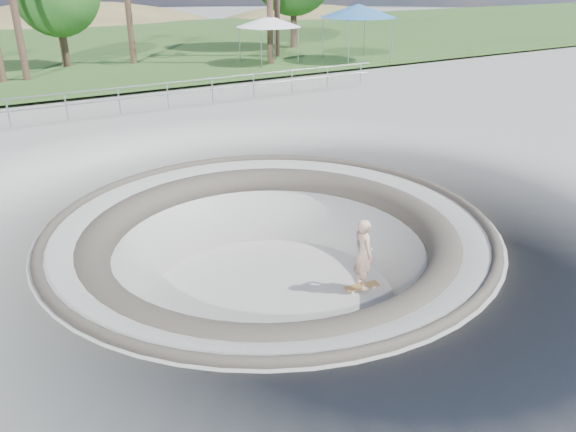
{
  "coord_description": "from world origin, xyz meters",
  "views": [
    {
      "loc": [
        -5.77,
        -10.29,
        5.38
      ],
      "look_at": [
        0.72,
        0.38,
        -0.1
      ],
      "focal_mm": 35.0,
      "sensor_mm": 36.0,
      "label": 1
    }
  ],
  "objects": [
    {
      "name": "skateboard",
      "position": [
        2.07,
        -0.94,
        -1.83
      ],
      "size": [
        0.94,
        0.4,
        0.09
      ],
      "color": "olive",
      "rests_on": "ground"
    },
    {
      "name": "skater",
      "position": [
        2.07,
        -0.94,
        -0.9
      ],
      "size": [
        0.57,
        0.74,
        1.81
      ],
      "primitive_type": "imported",
      "rotation": [
        0.0,
        0.0,
        1.35
      ],
      "color": "#E1B192",
      "rests_on": "skateboard"
    },
    {
      "name": "skate_bowl",
      "position": [
        0.0,
        0.0,
        -1.83
      ],
      "size": [
        14.0,
        14.0,
        4.1
      ],
      "color": "#A8A8A3",
      "rests_on": "ground"
    },
    {
      "name": "distant_hills",
      "position": [
        3.78,
        57.17,
        -7.02
      ],
      "size": [
        103.2,
        45.0,
        28.6
      ],
      "color": "brown",
      "rests_on": "ground"
    },
    {
      "name": "canopy_blue",
      "position": [
        16.37,
        18.0,
        3.15
      ],
      "size": [
        6.46,
        6.46,
        3.28
      ],
      "color": "gray",
      "rests_on": "ground"
    },
    {
      "name": "safety_railing",
      "position": [
        0.0,
        12.0,
        0.69
      ],
      "size": [
        25.0,
        0.06,
        1.03
      ],
      "color": "gray",
      "rests_on": "ground"
    },
    {
      "name": "grass_strip",
      "position": [
        0.0,
        34.0,
        0.22
      ],
      "size": [
        180.0,
        36.0,
        0.12
      ],
      "color": "#325722",
      "rests_on": "ground"
    },
    {
      "name": "ground",
      "position": [
        0.0,
        0.0,
        0.0
      ],
      "size": [
        180.0,
        180.0,
        0.0
      ],
      "primitive_type": "plane",
      "color": "#A8A8A3",
      "rests_on": "ground"
    },
    {
      "name": "canopy_white",
      "position": [
        11.17,
        19.76,
        2.64
      ],
      "size": [
        5.35,
        5.35,
        2.7
      ],
      "color": "gray",
      "rests_on": "ground"
    }
  ]
}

